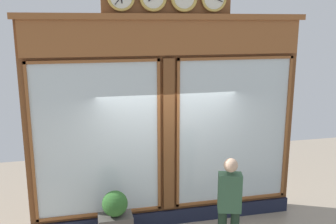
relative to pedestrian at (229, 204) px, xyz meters
name	(u,v)px	position (x,y,z in m)	size (l,w,h in m)	color
shop_facade	(166,121)	(0.70, -1.37, 1.05)	(5.01, 0.42, 4.44)	brown
pedestrian	(229,204)	(0.00, 0.00, 0.00)	(0.41, 0.31, 1.69)	#1C2F21
planter_shrub	(115,204)	(1.74, -0.63, -0.10)	(0.42, 0.42, 0.42)	#285623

